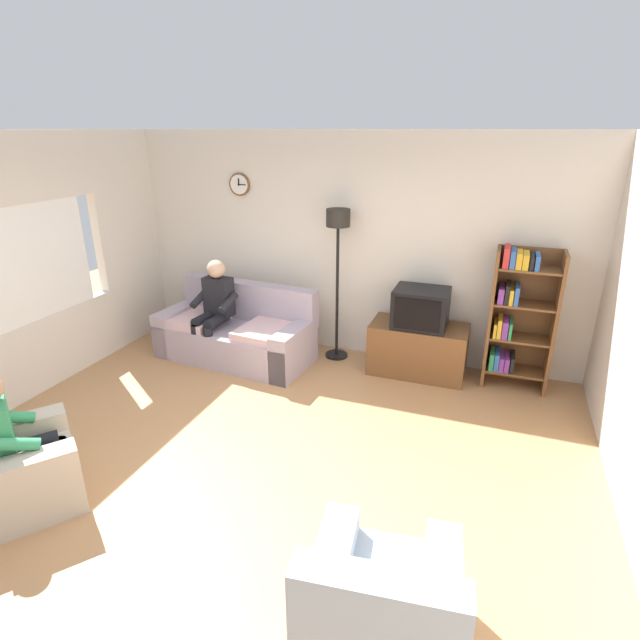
{
  "coord_description": "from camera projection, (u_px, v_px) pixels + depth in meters",
  "views": [
    {
      "loc": [
        1.72,
        -3.13,
        2.72
      ],
      "look_at": [
        0.24,
        0.93,
        1.04
      ],
      "focal_mm": 28.02,
      "sensor_mm": 36.0,
      "label": 1
    }
  ],
  "objects": [
    {
      "name": "bookshelf",
      "position": [
        517.0,
        315.0,
        5.37
      ],
      "size": [
        0.68,
        0.36,
        1.58
      ],
      "color": "brown",
      "rests_on": "ground_plane"
    },
    {
      "name": "back_wall_assembly",
      "position": [
        350.0,
        247.0,
        6.12
      ],
      "size": [
        6.2,
        0.17,
        2.7
      ],
      "color": "silver",
      "rests_on": "ground_plane"
    },
    {
      "name": "armchair_near_bookshelf",
      "position": [
        382.0,
        613.0,
        2.67
      ],
      "size": [
        0.9,
        0.97,
        0.9
      ],
      "color": "#9EADBC",
      "rests_on": "ground_plane"
    },
    {
      "name": "floor_lamp",
      "position": [
        338.0,
        244.0,
        5.83
      ],
      "size": [
        0.28,
        0.28,
        1.85
      ],
      "color": "black",
      "rests_on": "ground_plane"
    },
    {
      "name": "armchair_near_window",
      "position": [
        8.0,
        474.0,
        3.74
      ],
      "size": [
        1.17,
        1.18,
        0.9
      ],
      "color": "#BCAD99",
      "rests_on": "ground_plane"
    },
    {
      "name": "tv",
      "position": [
        421.0,
        308.0,
        5.62
      ],
      "size": [
        0.6,
        0.49,
        0.44
      ],
      "color": "black",
      "rests_on": "tv_stand"
    },
    {
      "name": "ground_plane",
      "position": [
        257.0,
        467.0,
        4.27
      ],
      "size": [
        12.0,
        12.0,
        0.0
      ],
      "primitive_type": "plane",
      "color": "#B27F51"
    },
    {
      "name": "tv_stand",
      "position": [
        418.0,
        349.0,
        5.83
      ],
      "size": [
        1.1,
        0.56,
        0.6
      ],
      "color": "brown",
      "rests_on": "ground_plane"
    },
    {
      "name": "person_on_couch",
      "position": [
        214.0,
        305.0,
        6.06
      ],
      "size": [
        0.54,
        0.56,
        1.24
      ],
      "color": "black",
      "rests_on": "ground_plane"
    },
    {
      "name": "person_in_left_armchair",
      "position": [
        13.0,
        434.0,
        3.68
      ],
      "size": [
        0.62,
        0.64,
        1.12
      ],
      "color": "#338C59",
      "rests_on": "ground_plane"
    },
    {
      "name": "couch",
      "position": [
        237.0,
        334.0,
        6.23
      ],
      "size": [
        1.97,
        1.05,
        0.9
      ],
      "color": "#A899A8",
      "rests_on": "ground_plane"
    }
  ]
}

